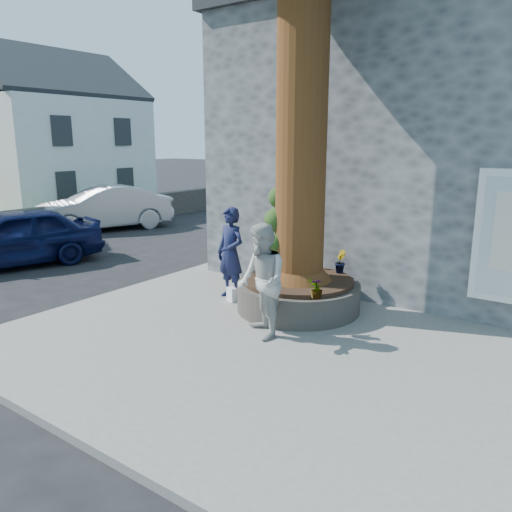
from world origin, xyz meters
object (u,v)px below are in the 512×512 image
Objects in this scene: man at (231,253)px; car_silver at (103,208)px; planter at (298,294)px; a_board_sign at (41,237)px; woman at (262,281)px; car_blue at (12,238)px.

car_silver is (-9.11, 3.95, -0.24)m from man.
a_board_sign reaches higher than planter.
car_blue is at bearing -144.84° from woman.
car_silver is (-10.60, 3.79, 0.39)m from planter.
man is at bearing -1.28° from car_silver.
man is 2.15m from woman.
car_silver is at bearing -168.18° from woman.
car_silver reaches higher than a_board_sign.
woman is 8.24m from car_blue.
planter is at bearing 16.09° from man.
planter is 8.11m from car_blue.
planter is at bearing 24.50° from car_blue.
planter is 1.24× the size of woman.
woman is 0.38× the size of car_silver.
man is at bearing 24.89° from car_blue.
a_board_sign is (-9.02, 1.66, -0.55)m from woman.
planter is 0.51× the size of car_blue.
man is at bearing -173.95° from planter.
man is at bearing -0.29° from a_board_sign.
woman is at bearing -28.18° from man.
a_board_sign is at bearing -41.63° from car_silver.
car_silver reaches higher than planter.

